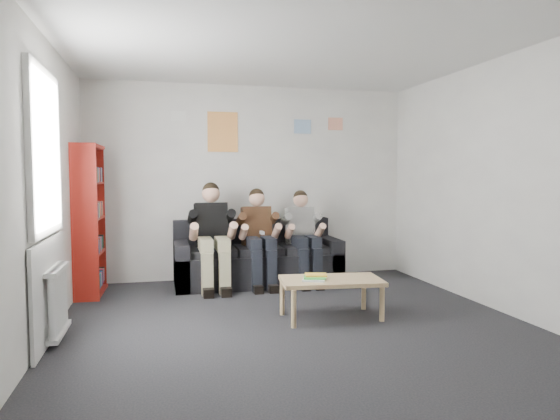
% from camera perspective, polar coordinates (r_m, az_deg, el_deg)
% --- Properties ---
extents(room_shell, '(5.00, 5.00, 5.00)m').
position_cam_1_polar(room_shell, '(4.64, 2.25, 2.73)').
color(room_shell, black).
rests_on(room_shell, ground).
extents(sofa, '(2.18, 0.89, 0.84)m').
position_cam_1_polar(sofa, '(6.77, -2.70, -5.79)').
color(sofa, black).
rests_on(sofa, ground).
extents(bookshelf, '(0.27, 0.82, 1.82)m').
position_cam_1_polar(bookshelf, '(6.47, -20.85, -1.07)').
color(bookshelf, maroon).
rests_on(bookshelf, ground).
extents(coffee_table, '(1.01, 0.56, 0.40)m').
position_cam_1_polar(coffee_table, '(5.14, 5.87, -8.35)').
color(coffee_table, tan).
rests_on(coffee_table, ground).
extents(game_cases, '(0.26, 0.23, 0.05)m').
position_cam_1_polar(game_cases, '(5.05, 4.00, -7.69)').
color(game_cases, white).
rests_on(game_cases, coffee_table).
extents(person_left, '(0.42, 0.90, 1.36)m').
position_cam_1_polar(person_left, '(6.43, -7.70, -3.01)').
color(person_left, black).
rests_on(person_left, sofa).
extents(person_middle, '(0.38, 0.82, 1.28)m').
position_cam_1_polar(person_middle, '(6.52, -2.38, -3.15)').
color(person_middle, '#482D18').
rests_on(person_middle, sofa).
extents(person_right, '(0.37, 0.79, 1.25)m').
position_cam_1_polar(person_right, '(6.67, 2.74, -3.09)').
color(person_right, white).
rests_on(person_right, sofa).
extents(radiator, '(0.10, 0.64, 0.60)m').
position_cam_1_polar(radiator, '(4.87, -24.02, -9.44)').
color(radiator, white).
rests_on(radiator, ground).
extents(window, '(0.05, 1.30, 2.36)m').
position_cam_1_polar(window, '(4.77, -25.12, -1.47)').
color(window, white).
rests_on(window, room_shell).
extents(poster_large, '(0.42, 0.01, 0.55)m').
position_cam_1_polar(poster_large, '(7.03, -6.56, 8.85)').
color(poster_large, '#EEE354').
rests_on(poster_large, room_shell).
extents(poster_blue, '(0.25, 0.01, 0.20)m').
position_cam_1_polar(poster_blue, '(7.27, 2.59, 9.50)').
color(poster_blue, '#3D87D0').
rests_on(poster_blue, room_shell).
extents(poster_pink, '(0.22, 0.01, 0.18)m').
position_cam_1_polar(poster_pink, '(7.43, 6.35, 9.75)').
color(poster_pink, '#E447A3').
rests_on(poster_pink, room_shell).
extents(poster_sign, '(0.20, 0.01, 0.14)m').
position_cam_1_polar(poster_sign, '(7.00, -11.54, 10.46)').
color(poster_sign, white).
rests_on(poster_sign, room_shell).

